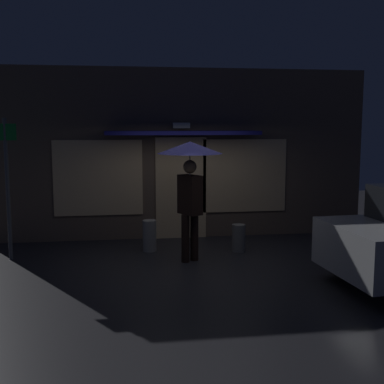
{
  "coord_description": "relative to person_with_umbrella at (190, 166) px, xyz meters",
  "views": [
    {
      "loc": [
        -1.33,
        -8.49,
        2.48
      ],
      "look_at": [
        -0.04,
        0.27,
        1.27
      ],
      "focal_mm": 46.75,
      "sensor_mm": 36.0,
      "label": 1
    }
  ],
  "objects": [
    {
      "name": "ground_plane",
      "position": [
        0.08,
        -0.27,
        -1.74
      ],
      "size": [
        18.0,
        18.0,
        0.0
      ],
      "primitive_type": "plane",
      "color": "#26262B"
    },
    {
      "name": "building_facade",
      "position": [
        0.07,
        2.06,
        0.08
      ],
      "size": [
        8.25,
        1.0,
        3.67
      ],
      "color": "brown",
      "rests_on": "ground"
    },
    {
      "name": "person_with_umbrella",
      "position": [
        0.0,
        0.0,
        0.0
      ],
      "size": [
        1.16,
        1.16,
        2.17
      ],
      "rotation": [
        0.0,
        0.0,
        2.07
      ],
      "color": "black",
      "rests_on": "ground"
    },
    {
      "name": "street_sign_post",
      "position": [
        -3.26,
        0.61,
        -0.28
      ],
      "size": [
        0.4,
        0.07,
        2.59
      ],
      "color": "#595B60",
      "rests_on": "ground"
    },
    {
      "name": "sidewalk_bollard",
      "position": [
        -0.68,
        0.83,
        -1.43
      ],
      "size": [
        0.27,
        0.27,
        0.62
      ],
      "primitive_type": "cylinder",
      "color": "#9E998E",
      "rests_on": "ground"
    },
    {
      "name": "sidewalk_bollard_2",
      "position": [
        1.04,
        0.55,
        -1.47
      ],
      "size": [
        0.26,
        0.26,
        0.54
      ],
      "primitive_type": "cylinder",
      "color": "slate",
      "rests_on": "ground"
    }
  ]
}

